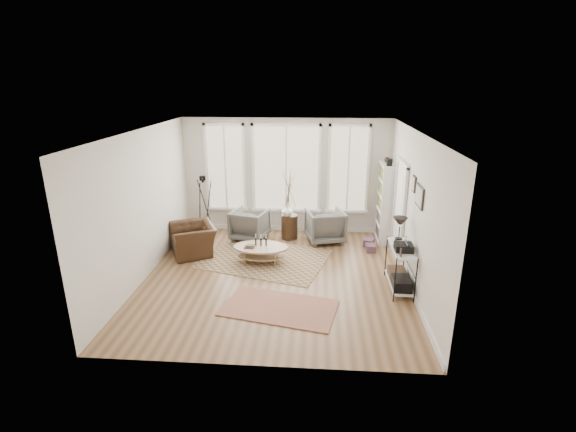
# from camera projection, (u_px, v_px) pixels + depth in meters

# --- Properties ---
(room) EXTENTS (5.50, 5.54, 2.90)m
(room) POSITION_uv_depth(u_px,v_px,m) (276.00, 209.00, 7.99)
(room) COLOR olive
(room) RESTS_ON ground
(bay_window) EXTENTS (4.14, 0.12, 2.24)m
(bay_window) POSITION_uv_depth(u_px,v_px,m) (286.00, 170.00, 10.48)
(bay_window) COLOR tan
(bay_window) RESTS_ON ground
(door) EXTENTS (0.09, 1.06, 2.22)m
(door) POSITION_uv_depth(u_px,v_px,m) (399.00, 210.00, 8.97)
(door) COLOR white
(door) RESTS_ON ground
(bookcase) EXTENTS (0.31, 0.85, 2.06)m
(bookcase) POSITION_uv_depth(u_px,v_px,m) (385.00, 203.00, 10.05)
(bookcase) COLOR white
(bookcase) RESTS_ON ground
(low_shelf) EXTENTS (0.38, 1.08, 1.30)m
(low_shelf) POSITION_uv_depth(u_px,v_px,m) (400.00, 263.00, 7.81)
(low_shelf) COLOR white
(low_shelf) RESTS_ON ground
(wall_art) EXTENTS (0.04, 0.88, 0.44)m
(wall_art) POSITION_uv_depth(u_px,v_px,m) (418.00, 193.00, 7.39)
(wall_art) COLOR black
(wall_art) RESTS_ON ground
(rug_main) EXTENTS (3.03, 2.59, 0.01)m
(rug_main) POSITION_uv_depth(u_px,v_px,m) (265.00, 259.00, 9.24)
(rug_main) COLOR brown
(rug_main) RESTS_ON ground
(rug_runner) EXTENTS (2.13, 1.47, 0.01)m
(rug_runner) POSITION_uv_depth(u_px,v_px,m) (279.00, 307.00, 7.27)
(rug_runner) COLOR maroon
(rug_runner) RESTS_ON ground
(coffee_table) EXTENTS (1.19, 0.76, 0.54)m
(coffee_table) POSITION_uv_depth(u_px,v_px,m) (260.00, 250.00, 8.99)
(coffee_table) COLOR tan
(coffee_table) RESTS_ON ground
(armchair_left) EXTENTS (1.00, 1.02, 0.76)m
(armchair_left) POSITION_uv_depth(u_px,v_px,m) (250.00, 224.00, 10.29)
(armchair_left) COLOR #60605C
(armchair_left) RESTS_ON ground
(armchair_right) EXTENTS (1.05, 1.07, 0.80)m
(armchair_right) POSITION_uv_depth(u_px,v_px,m) (325.00, 226.00, 10.14)
(armchair_right) COLOR #60605C
(armchair_right) RESTS_ON ground
(side_table) EXTENTS (0.41, 0.41, 1.71)m
(side_table) POSITION_uv_depth(u_px,v_px,m) (289.00, 207.00, 10.20)
(side_table) COLOR #392314
(side_table) RESTS_ON ground
(vase) EXTENTS (0.31, 0.31, 0.27)m
(vase) POSITION_uv_depth(u_px,v_px,m) (287.00, 211.00, 10.14)
(vase) COLOR silver
(vase) RESTS_ON side_table
(accent_chair) EXTENTS (1.34, 1.28, 0.68)m
(accent_chair) POSITION_uv_depth(u_px,v_px,m) (193.00, 239.00, 9.45)
(accent_chair) COLOR #392314
(accent_chair) RESTS_ON ground
(tripod_camera) EXTENTS (0.54, 0.54, 1.52)m
(tripod_camera) POSITION_uv_depth(u_px,v_px,m) (205.00, 208.00, 10.52)
(tripod_camera) COLOR black
(tripod_camera) RESTS_ON ground
(book_stack_near) EXTENTS (0.30, 0.34, 0.18)m
(book_stack_near) POSITION_uv_depth(u_px,v_px,m) (369.00, 242.00, 9.93)
(book_stack_near) COLOR maroon
(book_stack_near) RESTS_ON ground
(book_stack_far) EXTENTS (0.22, 0.28, 0.17)m
(book_stack_far) POSITION_uv_depth(u_px,v_px,m) (371.00, 248.00, 9.61)
(book_stack_far) COLOR maroon
(book_stack_far) RESTS_ON ground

